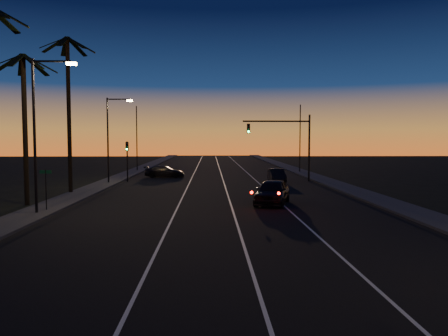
{
  "coord_description": "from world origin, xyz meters",
  "views": [
    {
      "loc": [
        -0.88,
        -5.49,
        4.39
      ],
      "look_at": [
        -0.03,
        21.53,
        2.63
      ],
      "focal_mm": 35.0,
      "sensor_mm": 36.0,
      "label": 1
    }
  ],
  "objects_px": {
    "lead_car": "(272,192)",
    "cross_car": "(165,172)",
    "signal_mast": "(287,136)",
    "right_car": "(277,176)"
  },
  "relations": [
    {
      "from": "lead_car",
      "to": "cross_car",
      "type": "distance_m",
      "value": 23.36
    },
    {
      "from": "signal_mast",
      "to": "cross_car",
      "type": "height_order",
      "value": "signal_mast"
    },
    {
      "from": "right_car",
      "to": "cross_car",
      "type": "distance_m",
      "value": 13.65
    },
    {
      "from": "right_car",
      "to": "signal_mast",
      "type": "bearing_deg",
      "value": 42.21
    },
    {
      "from": "lead_car",
      "to": "signal_mast",
      "type": "bearing_deg",
      "value": 76.73
    },
    {
      "from": "lead_car",
      "to": "cross_car",
      "type": "xyz_separation_m",
      "value": [
        -9.53,
        21.32,
        -0.18
      ]
    },
    {
      "from": "signal_mast",
      "to": "right_car",
      "type": "distance_m",
      "value": 4.4
    },
    {
      "from": "lead_car",
      "to": "right_car",
      "type": "bearing_deg",
      "value": 80.26
    },
    {
      "from": "signal_mast",
      "to": "cross_car",
      "type": "distance_m",
      "value": 14.89
    },
    {
      "from": "signal_mast",
      "to": "lead_car",
      "type": "distance_m",
      "value": 17.04
    }
  ]
}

